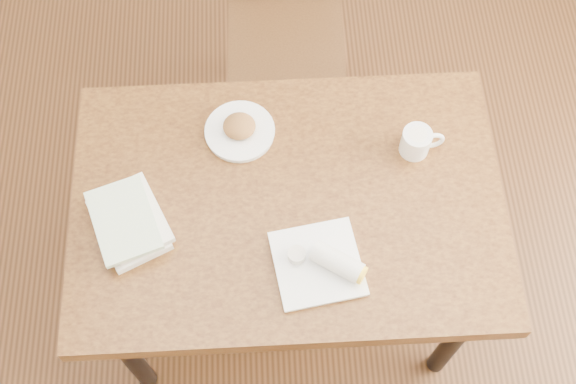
{
  "coord_description": "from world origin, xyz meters",
  "views": [
    {
      "loc": [
        -0.05,
        -0.89,
        2.58
      ],
      "look_at": [
        0.0,
        0.0,
        0.8
      ],
      "focal_mm": 45.0,
      "sensor_mm": 36.0,
      "label": 1
    }
  ],
  "objects_px": {
    "table": "(288,212)",
    "book_stack": "(129,221)",
    "plate_scone": "(240,130)",
    "coffee_mug": "(417,141)",
    "plate_burrito": "(324,263)",
    "chair_far": "(285,8)"
  },
  "relations": [
    {
      "from": "chair_far",
      "to": "plate_burrito",
      "type": "xyz_separation_m",
      "value": [
        0.05,
        -1.07,
        0.23
      ]
    },
    {
      "from": "plate_scone",
      "to": "coffee_mug",
      "type": "relative_size",
      "value": 1.63
    },
    {
      "from": "plate_scone",
      "to": "plate_burrito",
      "type": "relative_size",
      "value": 0.79
    },
    {
      "from": "book_stack",
      "to": "table",
      "type": "bearing_deg",
      "value": 7.52
    },
    {
      "from": "plate_burrito",
      "to": "plate_scone",
      "type": "bearing_deg",
      "value": 116.52
    },
    {
      "from": "chair_far",
      "to": "table",
      "type": "bearing_deg",
      "value": -92.33
    },
    {
      "from": "chair_far",
      "to": "plate_burrito",
      "type": "bearing_deg",
      "value": -87.36
    },
    {
      "from": "plate_scone",
      "to": "plate_burrito",
      "type": "xyz_separation_m",
      "value": [
        0.22,
        -0.43,
        0.0
      ]
    },
    {
      "from": "table",
      "to": "plate_burrito",
      "type": "relative_size",
      "value": 4.66
    },
    {
      "from": "table",
      "to": "plate_burrito",
      "type": "xyz_separation_m",
      "value": [
        0.08,
        -0.2,
        0.11
      ]
    },
    {
      "from": "table",
      "to": "coffee_mug",
      "type": "xyz_separation_m",
      "value": [
        0.38,
        0.15,
        0.13
      ]
    },
    {
      "from": "chair_far",
      "to": "plate_scone",
      "type": "relative_size",
      "value": 4.6
    },
    {
      "from": "plate_scone",
      "to": "coffee_mug",
      "type": "bearing_deg",
      "value": -9.09
    },
    {
      "from": "plate_burrito",
      "to": "book_stack",
      "type": "bearing_deg",
      "value": 164.4
    },
    {
      "from": "plate_burrito",
      "to": "table",
      "type": "bearing_deg",
      "value": 112.57
    },
    {
      "from": "chair_far",
      "to": "book_stack",
      "type": "bearing_deg",
      "value": -117.07
    },
    {
      "from": "chair_far",
      "to": "book_stack",
      "type": "xyz_separation_m",
      "value": [
        -0.47,
        -0.93,
        0.23
      ]
    },
    {
      "from": "table",
      "to": "chair_far",
      "type": "distance_m",
      "value": 0.88
    },
    {
      "from": "coffee_mug",
      "to": "table",
      "type": "bearing_deg",
      "value": -159.0
    },
    {
      "from": "table",
      "to": "book_stack",
      "type": "xyz_separation_m",
      "value": [
        -0.44,
        -0.06,
        0.11
      ]
    },
    {
      "from": "plate_scone",
      "to": "plate_burrito",
      "type": "distance_m",
      "value": 0.48
    },
    {
      "from": "chair_far",
      "to": "coffee_mug",
      "type": "xyz_separation_m",
      "value": [
        0.34,
        -0.73,
        0.25
      ]
    }
  ]
}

